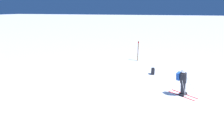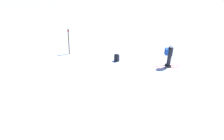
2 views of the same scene
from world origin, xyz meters
name	(u,v)px [view 1 (image 1 of 2)]	position (x,y,z in m)	size (l,w,h in m)	color
ground_plane	(183,98)	(0.00, 0.00, 0.00)	(300.00, 300.00, 0.00)	white
skier	(183,81)	(0.15, 0.14, 0.93)	(1.46, 1.61, 1.71)	red
spare_backpack	(153,71)	(3.31, 1.89, 0.24)	(0.34, 0.27, 0.50)	black
trail_marker	(138,50)	(6.73, 3.53, 1.06)	(0.13, 0.13, 1.92)	brown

